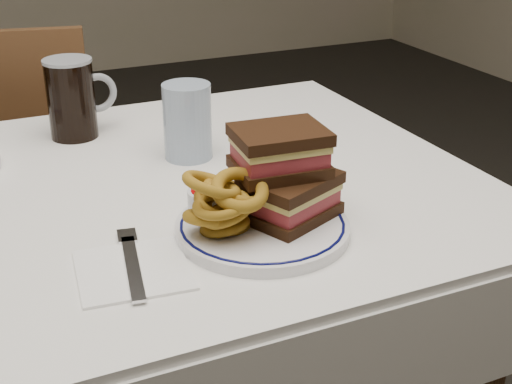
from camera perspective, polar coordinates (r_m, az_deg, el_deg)
name	(u,v)px	position (r m, az deg, el deg)	size (l,w,h in m)	color
dining_table	(94,256)	(1.19, -12.83, -5.01)	(1.27, 0.87, 0.75)	white
chair_far	(17,180)	(1.93, -18.60, 0.91)	(0.49, 0.49, 0.89)	#482517
main_plate	(262,227)	(1.00, 0.51, -2.84)	(0.24, 0.24, 0.02)	white
reuben_sandwich	(285,174)	(0.99, 2.34, 1.48)	(0.15, 0.14, 0.13)	black
onion_rings_main	(224,203)	(0.95, -2.58, -0.92)	(0.12, 0.12, 0.12)	brown
ketchup_ramekin	(208,200)	(1.02, -3.89, -0.61)	(0.06, 0.06, 0.03)	silver
beer_mug	(73,98)	(1.38, -14.45, 7.32)	(0.13, 0.09, 0.15)	black
water_glass	(187,121)	(1.24, -5.51, 5.64)	(0.08, 0.08, 0.13)	#95A8C0
napkin_fork	(133,268)	(0.93, -9.83, -6.02)	(0.15, 0.19, 0.01)	white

